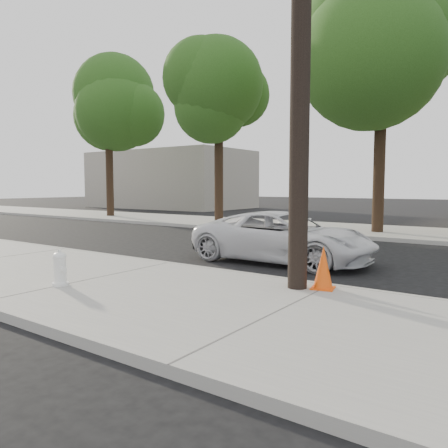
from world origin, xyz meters
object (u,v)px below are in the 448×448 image
Objects in this scene: police_cruiser at (283,237)px; fire_hydrant at (60,269)px; utility_pole at (301,22)px; traffic_cone at (323,268)px.

police_cruiser is 7.65× the size of fire_hydrant.
fire_hydrant is at bearing 160.85° from police_cruiser.
utility_pole reaches higher than police_cruiser.
fire_hydrant is (-1.78, -5.25, -0.20)m from police_cruiser.
utility_pole reaches higher than fire_hydrant.
police_cruiser reaches higher than fire_hydrant.
utility_pole reaches higher than traffic_cone.
fire_hydrant is (-3.60, -2.31, -4.25)m from utility_pole.
police_cruiser is 5.55m from fire_hydrant.
police_cruiser is 3.54m from traffic_cone.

